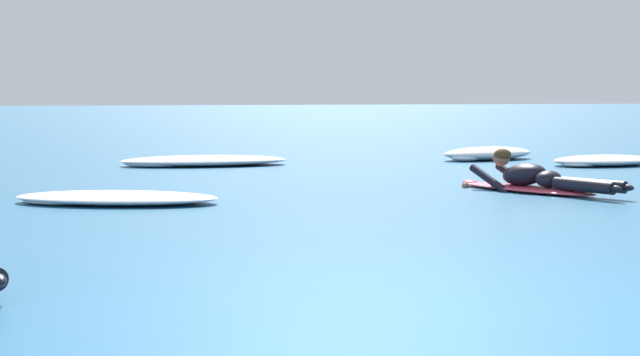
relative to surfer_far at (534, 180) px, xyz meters
The scene contains 6 objects.
ground_plane 4.98m from the surfer_far, 128.24° to the left, with size 120.00×120.00×0.00m, color #235B84.
surfer_far is the anchor object (origin of this frame).
whitewater_front 4.66m from the surfer_far, 52.88° to the left, with size 1.88×1.27×0.17m.
whitewater_mid_left 5.53m from the surfer_far, 74.40° to the left, with size 1.97×1.40×0.22m.
whitewater_mid_right 4.80m from the surfer_far, behind, with size 2.37×1.58×0.13m.
whitewater_back 6.03m from the surfer_far, 123.94° to the left, with size 2.62×1.12×0.16m.
Camera 1 is at (-1.87, -5.16, 1.21)m, focal length 57.97 mm.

